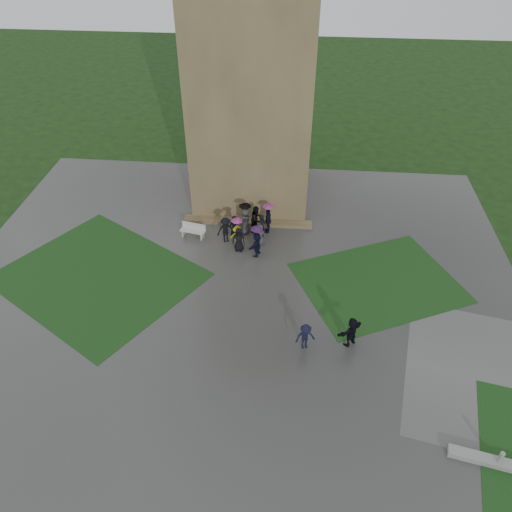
# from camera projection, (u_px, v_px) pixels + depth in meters

# --- Properties ---
(ground) EXTENTS (120.00, 120.00, 0.00)m
(ground) POSITION_uv_depth(u_px,v_px,m) (227.00, 335.00, 26.73)
(ground) COLOR black
(plaza) EXTENTS (34.00, 34.00, 0.02)m
(plaza) POSITION_uv_depth(u_px,v_px,m) (232.00, 309.00, 28.29)
(plaza) COLOR #353533
(plaza) RESTS_ON ground
(lawn_inset_left) EXTENTS (14.10, 13.46, 0.01)m
(lawn_inset_left) POSITION_uv_depth(u_px,v_px,m) (98.00, 277.00, 30.45)
(lawn_inset_left) COLOR #133512
(lawn_inset_left) RESTS_ON plaza
(lawn_inset_right) EXTENTS (11.12, 10.15, 0.01)m
(lawn_inset_right) POSITION_uv_depth(u_px,v_px,m) (378.00, 283.00, 30.04)
(lawn_inset_right) COLOR #133512
(lawn_inset_right) RESTS_ON plaza
(tower) EXTENTS (8.00, 8.00, 18.00)m
(tower) POSITION_uv_depth(u_px,v_px,m) (253.00, 73.00, 32.93)
(tower) COLOR brown
(tower) RESTS_ON ground
(tower_plinth) EXTENTS (9.00, 0.80, 0.22)m
(tower_plinth) POSITION_uv_depth(u_px,v_px,m) (248.00, 222.00, 34.96)
(tower_plinth) COLOR brown
(tower_plinth) RESTS_ON plaza
(bench) EXTENTS (1.77, 0.88, 0.98)m
(bench) POSITION_uv_depth(u_px,v_px,m) (193.00, 230.00, 33.47)
(bench) COLOR #BCBCB7
(bench) RESTS_ON plaza
(visitor_cluster) EXTENTS (3.74, 4.07, 2.37)m
(visitor_cluster) POSITION_uv_depth(u_px,v_px,m) (249.00, 228.00, 32.78)
(visitor_cluster) COLOR black
(visitor_cluster) RESTS_ON plaza
(pedestrian_mid) EXTENTS (1.13, 0.79, 1.58)m
(pedestrian_mid) POSITION_uv_depth(u_px,v_px,m) (305.00, 337.00, 25.53)
(pedestrian_mid) COLOR black
(pedestrian_mid) RESTS_ON plaza
(pedestrian_near) EXTENTS (1.63, 1.53, 1.77)m
(pedestrian_near) POSITION_uv_depth(u_px,v_px,m) (351.00, 332.00, 25.67)
(pedestrian_near) COLOR black
(pedestrian_near) RESTS_ON plaza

